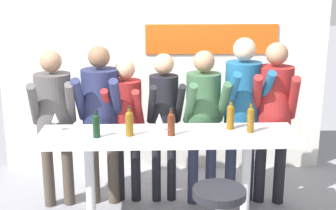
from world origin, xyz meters
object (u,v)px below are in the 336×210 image
(person_far_right, at_px, (274,107))
(wine_bottle_0, at_px, (231,116))
(person_center_left, at_px, (126,116))
(person_far_left, at_px, (54,113))
(wine_glass_0, at_px, (55,118))
(wine_bottle_1, at_px, (129,122))
(wine_bottle_4, at_px, (171,123))
(person_right, at_px, (243,103))
(wine_bottle_2, at_px, (96,125))
(person_center_right, at_px, (203,112))
(person_left, at_px, (101,109))
(tasting_table, at_px, (168,148))
(wine_glass_1, at_px, (159,119))
(person_center, at_px, (164,111))
(wine_bottle_3, at_px, (251,118))

(person_far_right, height_order, wine_bottle_0, person_far_right)
(person_center_left, bearing_deg, person_far_left, -164.85)
(wine_glass_0, bearing_deg, wine_bottle_1, -13.43)
(person_far_right, relative_size, wine_bottle_4, 6.84)
(person_right, distance_m, wine_bottle_2, 1.60)
(wine_bottle_4, bearing_deg, person_center_right, 58.64)
(person_left, height_order, person_far_right, person_far_right)
(tasting_table, distance_m, person_center_right, 0.68)
(wine_glass_1, bearing_deg, tasting_table, -34.79)
(wine_glass_0, bearing_deg, person_center, 24.86)
(wine_glass_0, bearing_deg, person_left, 50.19)
(person_far_left, xyz_separation_m, person_center, (1.14, 0.07, -0.01))
(wine_bottle_0, relative_size, wine_bottle_3, 0.97)
(tasting_table, xyz_separation_m, person_center, (-0.03, 0.59, 0.20))
(person_far_left, distance_m, person_center_right, 1.56)
(person_far_left, height_order, wine_bottle_4, person_far_left)
(tasting_table, relative_size, wine_bottle_0, 8.41)
(wine_bottle_4, relative_size, wine_glass_0, 1.46)
(person_left, bearing_deg, tasting_table, -35.71)
(tasting_table, distance_m, wine_glass_1, 0.29)
(person_center_left, height_order, person_center_right, person_center_right)
(person_center_left, distance_m, person_far_right, 1.56)
(wine_bottle_1, relative_size, wine_glass_0, 1.60)
(person_center_left, height_order, wine_glass_1, person_center_left)
(wine_bottle_4, bearing_deg, wine_bottle_2, -177.22)
(person_far_left, distance_m, person_center_left, 0.75)
(person_center_right, distance_m, person_far_right, 0.74)
(person_far_left, relative_size, person_center_left, 1.07)
(person_center_left, xyz_separation_m, person_far_right, (1.56, -0.10, 0.11))
(person_far_left, height_order, wine_bottle_1, person_far_left)
(wine_bottle_3, bearing_deg, person_far_left, 165.06)
(person_center, height_order, wine_bottle_4, person_center)
(wine_bottle_0, bearing_deg, person_right, 65.89)
(person_center, bearing_deg, tasting_table, -93.99)
(tasting_table, height_order, wine_bottle_2, wine_bottle_2)
(person_far_right, xyz_separation_m, wine_glass_1, (-1.21, -0.45, 0.02))
(person_center, distance_m, wine_bottle_4, 0.66)
(person_left, relative_size, wine_bottle_3, 5.81)
(tasting_table, relative_size, wine_bottle_2, 9.34)
(wine_glass_0, relative_size, wine_glass_1, 1.00)
(wine_bottle_0, xyz_separation_m, wine_glass_1, (-0.68, -0.05, -0.01))
(wine_glass_0, bearing_deg, wine_bottle_3, -3.25)
(person_left, xyz_separation_m, wine_glass_0, (-0.38, -0.46, 0.04))
(person_center_left, relative_size, wine_glass_0, 8.97)
(tasting_table, relative_size, person_center_left, 1.54)
(person_far_right, distance_m, wine_glass_1, 1.29)
(wine_bottle_1, relative_size, wine_glass_1, 1.60)
(person_left, bearing_deg, person_far_right, 1.90)
(person_center_right, relative_size, person_right, 0.93)
(person_right, xyz_separation_m, wine_bottle_1, (-1.16, -0.62, -0.01))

